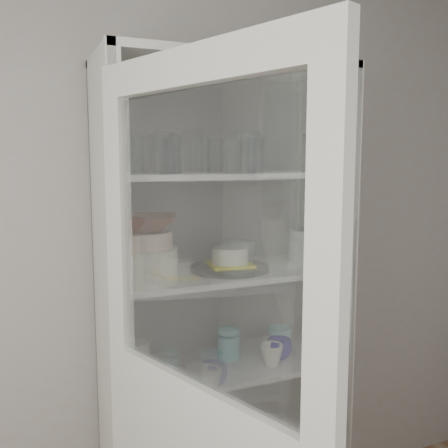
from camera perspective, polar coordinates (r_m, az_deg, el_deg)
name	(u,v)px	position (r m, az deg, el deg)	size (l,w,h in m)	color
wall_back	(162,254)	(2.21, -7.09, -3.42)	(3.60, 0.02, 2.60)	#B3B3B2
pantry_cabinet	(218,338)	(2.23, -0.65, -12.92)	(1.00, 0.45, 2.10)	silver
tumbler_0	(167,157)	(1.80, -6.48, 7.67)	(0.06, 0.06, 0.12)	silver
tumbler_1	(172,155)	(1.83, -6.00, 7.89)	(0.07, 0.07, 0.14)	silver
tumbler_2	(233,157)	(1.87, 1.05, 7.71)	(0.06, 0.06, 0.12)	silver
tumbler_3	(256,156)	(1.92, 3.66, 7.81)	(0.07, 0.07, 0.13)	silver
tumbler_4	(246,152)	(1.90, 2.48, 8.17)	(0.08, 0.08, 0.16)	silver
tumbler_5	(316,156)	(2.06, 10.47, 7.60)	(0.06, 0.06, 0.13)	silver
tumbler_6	(312,153)	(2.07, 10.01, 7.99)	(0.08, 0.08, 0.16)	silver
tumbler_7	(163,153)	(1.93, -6.99, 8.08)	(0.08, 0.08, 0.15)	silver
tumbler_8	(141,156)	(1.89, -9.50, 7.62)	(0.06, 0.06, 0.13)	silver
tumbler_9	(172,156)	(1.98, -5.93, 7.75)	(0.07, 0.07, 0.13)	silver
tumbler_10	(215,156)	(2.04, -0.98, 7.77)	(0.07, 0.07, 0.13)	silver
goblet_0	(152,152)	(2.01, -8.26, 8.14)	(0.07, 0.07, 0.16)	silver
goblet_1	(174,151)	(2.03, -5.77, 8.33)	(0.08, 0.08, 0.17)	silver
goblet_2	(238,153)	(2.17, 1.65, 8.12)	(0.07, 0.07, 0.16)	silver
goblet_3	(256,150)	(2.18, 3.71, 8.44)	(0.08, 0.08, 0.19)	silver
plate_stack_front	(145,265)	(1.88, -9.02, -4.66)	(0.25, 0.25, 0.13)	silver
plate_stack_back	(127,261)	(2.06, -11.00, -4.20)	(0.21, 0.21, 0.08)	silver
cream_bowl	(144,240)	(1.86, -9.08, -1.80)	(0.21, 0.21, 0.06)	beige
terracotta_bowl	(144,223)	(1.85, -9.12, 0.12)	(0.25, 0.25, 0.06)	#4E2113
glass_platter	(230,268)	(2.06, 0.68, -5.04)	(0.33, 0.33, 0.02)	silver
yellow_trivet	(230,264)	(2.05, 0.68, -4.62)	(0.17, 0.17, 0.01)	yellow
white_ramekin	(230,255)	(2.05, 0.68, -3.56)	(0.15, 0.15, 0.07)	silver
grey_bowl_stack	(306,245)	(2.27, 9.34, -2.39)	(0.15, 0.15, 0.14)	#B9C0C0
mug_blue	(279,349)	(2.23, 6.35, -13.97)	(0.11, 0.11, 0.09)	#06088A
mug_teal	(280,338)	(2.33, 6.41, -12.81)	(0.11, 0.11, 0.10)	teal
mug_white	(272,355)	(2.16, 5.49, -14.63)	(0.10, 0.10, 0.09)	silver
teal_jar	(229,344)	(2.21, 0.53, -13.58)	(0.10, 0.10, 0.12)	teal
measuring_cups	(168,372)	(2.06, -6.38, -16.46)	(0.09, 0.09, 0.04)	#AEAEAF
white_canister	(138,357)	(2.11, -9.85, -14.70)	(0.10, 0.10, 0.12)	silver
tin_box	(270,432)	(2.46, 5.22, -22.55)	(0.18, 0.12, 0.05)	gray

